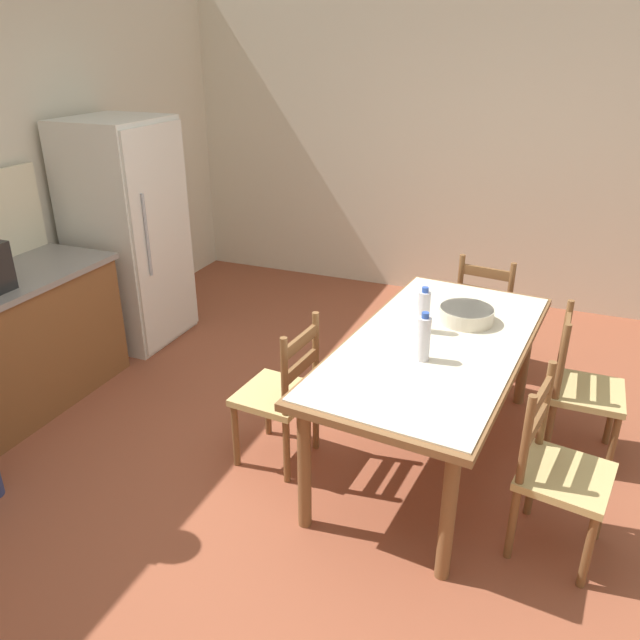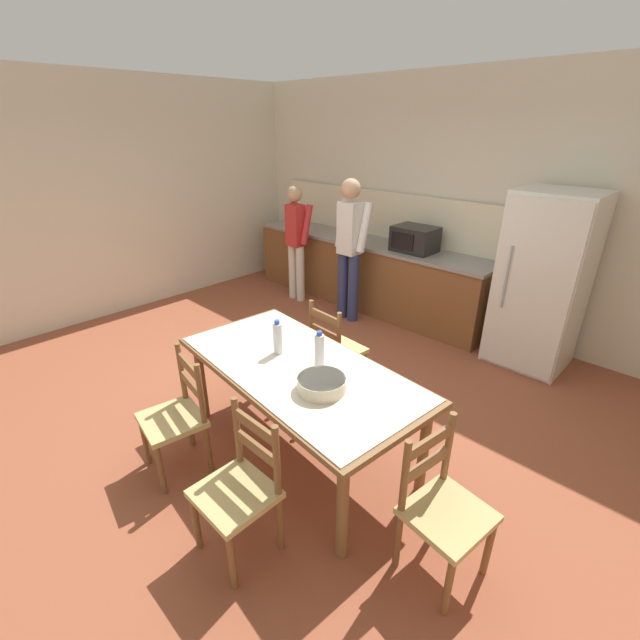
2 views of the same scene
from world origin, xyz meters
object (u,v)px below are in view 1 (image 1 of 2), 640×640
Objects in this scene: bottle_off_centre at (424,311)px; chair_head_end at (486,314)px; dining_table at (435,354)px; chair_side_near_left at (558,472)px; refrigerator at (127,234)px; bottle_near_centre at (424,338)px; chair_side_far_left at (281,394)px; chair_side_near_right at (581,389)px; serving_bowl at (466,314)px.

bottle_off_centre reaches higher than chair_head_end.
dining_table is 0.91m from chair_side_near_left.
refrigerator is at bearing 74.52° from dining_table.
chair_side_near_left and chair_head_end have the same top height.
bottle_near_centre reaches higher than chair_head_end.
chair_side_far_left is at bearing 114.15° from dining_table.
bottle_near_centre reaches higher than chair_side_near_right.
dining_table is 2.22× the size of chair_side_far_left.
chair_side_near_left and chair_side_far_left have the same top height.
refrigerator reaches higher than bottle_near_centre.
dining_table is at bearing 162.68° from serving_bowl.
chair_side_far_left is (-0.36, 0.80, -0.24)m from dining_table.
bottle_off_centre is 0.95m from chair_side_far_left.
bottle_near_centre is (-0.24, 0.02, 0.20)m from dining_table.
chair_side_near_right is (0.71, -1.60, 0.00)m from chair_side_far_left.
chair_side_near_right reaches higher than serving_bowl.
chair_side_far_left is (-0.69, 0.90, -0.37)m from serving_bowl.
chair_side_near_right is at bearing 4.03° from chair_side_near_left.
serving_bowl is at bearing 131.99° from chair_side_far_left.
bottle_near_centre is 0.90m from chair_side_near_left.
chair_side_far_left is (-1.09, -1.86, -0.45)m from refrigerator.
bottle_off_centre is 0.30× the size of chair_side_near_right.
chair_side_far_left is (0.15, 1.51, 0.00)m from chair_side_near_left.
bottle_off_centre is 1.12m from chair_side_near_left.
bottle_off_centre reaches higher than chair_side_far_left.
chair_side_far_left and chair_side_near_right have the same top height.
refrigerator is 2.86m from chair_head_end.
serving_bowl is 0.35× the size of chair_head_end.
bottle_near_centre reaches higher than serving_bowl.
chair_side_near_left is 0.86m from chair_side_near_right.
refrigerator is at bearing 84.09° from chair_side_near_right.
serving_bowl is (0.22, -0.21, -0.07)m from bottle_off_centre.
refrigerator is 2.20m from chair_side_far_left.
chair_head_end is (0.92, -0.02, -0.37)m from serving_bowl.
chair_side_near_right is at bearing -96.28° from refrigerator.
chair_side_far_left is at bearing 114.44° from chair_side_near_right.
bottle_near_centre is 0.30× the size of chair_head_end.
dining_table is at bearing 114.36° from chair_side_near_right.
serving_bowl is 1.10m from chair_side_near_left.
chair_head_end reaches higher than serving_bowl.
dining_table is 2.22× the size of chair_side_near_left.
chair_side_near_left is 1.52m from chair_side_far_left.
dining_table is 7.47× the size of bottle_near_centre.
refrigerator is 1.95× the size of chair_side_far_left.
bottle_near_centre is 0.30× the size of chair_side_near_right.
bottle_near_centre is 0.84× the size of serving_bowl.
refrigerator reaches higher than chair_side_far_left.
chair_side_near_right is at bearing -87.92° from serving_bowl.
chair_side_near_left is at bearing 116.64° from chair_head_end.
serving_bowl reaches higher than dining_table.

